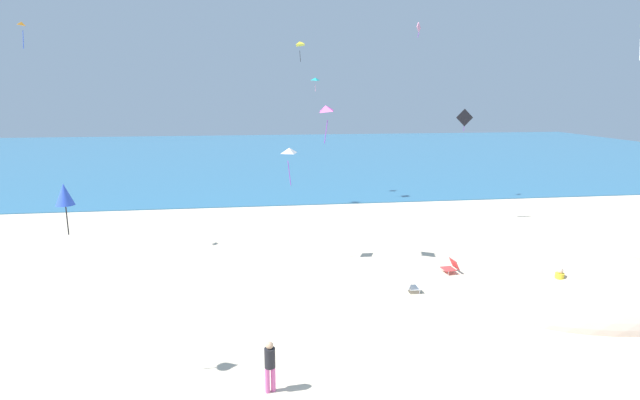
# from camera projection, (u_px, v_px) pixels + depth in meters

# --- Properties ---
(ground_plane) EXTENTS (120.00, 120.00, 0.00)m
(ground_plane) POSITION_uv_depth(u_px,v_px,m) (309.00, 284.00, 19.71)
(ground_plane) COLOR beige
(ocean_water) EXTENTS (120.00, 60.00, 0.05)m
(ocean_water) POSITION_uv_depth(u_px,v_px,m) (270.00, 154.00, 62.61)
(ocean_water) COLOR teal
(ocean_water) RESTS_ON ground_plane
(dune_mound) EXTENTS (9.57, 6.70, 2.78)m
(dune_mound) POSITION_uv_depth(u_px,v_px,m) (588.00, 294.00, 18.71)
(dune_mound) COLOR beige
(dune_mound) RESTS_ON ground_plane
(beach_chair_far_right) EXTENTS (0.69, 0.66, 0.61)m
(beach_chair_far_right) POSITION_uv_depth(u_px,v_px,m) (451.00, 266.00, 20.93)
(beach_chair_far_right) COLOR #D13D3D
(beach_chair_far_right) RESTS_ON ground_plane
(beach_chair_near_camera) EXTENTS (0.58, 0.55, 0.59)m
(beach_chair_near_camera) POSITION_uv_depth(u_px,v_px,m) (411.00, 285.00, 18.90)
(beach_chair_near_camera) COLOR white
(beach_chair_near_camera) RESTS_ON ground_plane
(person_0) EXTENTS (0.35, 0.35, 1.55)m
(person_0) POSITION_uv_depth(u_px,v_px,m) (559.00, 285.00, 17.28)
(person_0) COLOR blue
(person_0) RESTS_ON ground_plane
(person_4) EXTENTS (0.35, 0.35, 1.41)m
(person_4) POSITION_uv_depth(u_px,v_px,m) (270.00, 363.00, 12.43)
(person_4) COLOR #D8599E
(person_4) RESTS_ON ground_plane
(kite_yellow) EXTENTS (0.87, 0.88, 1.38)m
(kite_yellow) POSITION_uv_depth(u_px,v_px,m) (300.00, 43.00, 32.47)
(kite_yellow) COLOR yellow
(kite_orange) EXTENTS (0.37, 0.46, 1.15)m
(kite_orange) POSITION_uv_depth(u_px,v_px,m) (22.00, 24.00, 21.06)
(kite_orange) COLOR orange
(kite_magenta) EXTENTS (0.80, 0.88, 1.66)m
(kite_magenta) POSITION_uv_depth(u_px,v_px,m) (326.00, 109.00, 20.76)
(kite_magenta) COLOR #DB3DA8
(kite_white) EXTENTS (0.84, 0.79, 1.69)m
(kite_white) POSITION_uv_depth(u_px,v_px,m) (289.00, 151.00, 21.37)
(kite_white) COLOR white
(kite_black) EXTENTS (1.02, 0.15, 1.28)m
(kite_black) POSITION_uv_depth(u_px,v_px,m) (465.00, 118.00, 28.32)
(kite_black) COLOR black
(kite_pink) EXTENTS (0.46, 0.53, 1.01)m
(kite_pink) POSITION_uv_depth(u_px,v_px,m) (419.00, 28.00, 32.70)
(kite_pink) COLOR pink
(kite_blue) EXTENTS (0.60, 0.60, 1.30)m
(kite_blue) POSITION_uv_depth(u_px,v_px,m) (64.00, 195.00, 11.84)
(kite_blue) COLOR blue
(kite_teal) EXTENTS (0.68, 0.58, 1.01)m
(kite_teal) POSITION_uv_depth(u_px,v_px,m) (315.00, 79.00, 35.32)
(kite_teal) COLOR #1EADAD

